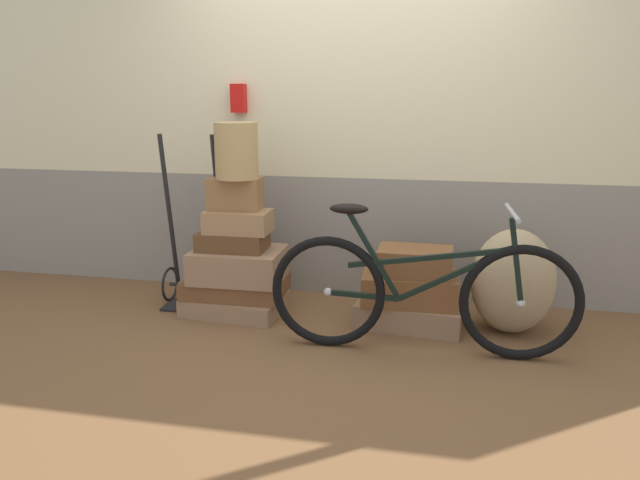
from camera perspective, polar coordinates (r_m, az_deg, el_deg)
name	(u,v)px	position (r m, az deg, el deg)	size (l,w,h in m)	color
ground	(335,337)	(3.71, 1.44, -9.52)	(8.80, 5.20, 0.06)	brown
station_building	(359,96)	(4.24, 3.81, 13.92)	(6.80, 0.74, 2.91)	gray
suitcase_0	(235,304)	(4.06, -8.32, -6.19)	(0.66, 0.44, 0.12)	#937051
suitcase_1	(236,286)	(4.05, -8.26, -4.51)	(0.67, 0.44, 0.11)	brown
suitcase_2	(238,264)	(3.97, -8.02, -2.39)	(0.60, 0.43, 0.21)	#937051
suitcase_3	(233,241)	(3.93, -8.55, -0.06)	(0.45, 0.28, 0.12)	brown
suitcase_4	(238,221)	(3.89, -8.01, 1.81)	(0.43, 0.26, 0.15)	#9E754C
suitcase_5	(235,194)	(3.91, -8.31, 4.53)	(0.35, 0.21, 0.21)	olive
suitcase_6	(410,313)	(3.84, 8.77, -7.13)	(0.66, 0.39, 0.16)	#937051
suitcase_7	(410,288)	(3.78, 8.79, -4.67)	(0.60, 0.36, 0.19)	brown
suitcase_8	(415,262)	(3.71, 9.29, -2.11)	(0.46, 0.30, 0.17)	brown
wicker_basket	(236,151)	(3.84, -8.20, 8.67)	(0.28, 0.28, 0.36)	tan
luggage_trolley	(195,265)	(4.20, -12.12, -2.42)	(0.45, 0.35, 1.21)	black
burlap_sack	(513,281)	(3.81, 18.39, -3.86)	(0.51, 0.43, 0.66)	tan
bicycle	(421,294)	(3.36, 9.85, -5.21)	(1.75, 0.46, 0.87)	black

